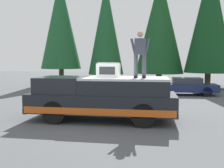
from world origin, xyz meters
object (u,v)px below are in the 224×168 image
Objects in this scene: person_on_truck_bed at (140,53)px; parked_car_navy at (186,86)px; compressor_unit at (109,70)px; pickup_truck at (102,97)px.

parked_car_navy is (8.27, -2.69, -1.97)m from person_on_truck_bed.
compressor_unit is at bearing 153.95° from parked_car_navy.
person_on_truck_bed is at bearing -97.29° from pickup_truck.
compressor_unit is at bearing -63.38° from pickup_truck.
person_on_truck_bed is 8.92m from parked_car_navy.
pickup_truck is 2.21m from person_on_truck_bed.
pickup_truck reaches higher than parked_car_navy.
person_on_truck_bed reaches higher than parked_car_navy.
person_on_truck_bed is (-0.18, -1.43, 1.68)m from pickup_truck.
pickup_truck is at bearing 82.71° from person_on_truck_bed.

